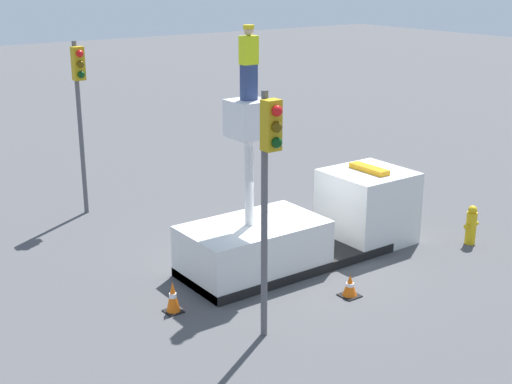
% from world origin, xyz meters
% --- Properties ---
extents(ground_plane, '(120.00, 120.00, 0.00)m').
position_xyz_m(ground_plane, '(0.00, 0.00, 0.00)').
color(ground_plane, '#4C4C4F').
extents(bucket_truck, '(6.89, 2.19, 4.52)m').
position_xyz_m(bucket_truck, '(0.66, 0.00, 0.87)').
color(bucket_truck, black).
rests_on(bucket_truck, ground).
extents(worker, '(0.40, 0.26, 1.75)m').
position_xyz_m(worker, '(-1.23, 0.00, 5.39)').
color(worker, navy).
rests_on(worker, bucket_truck).
extents(traffic_light_pole, '(0.34, 0.57, 5.27)m').
position_xyz_m(traffic_light_pole, '(-2.78, -2.88, 3.73)').
color(traffic_light_pole, '#515156').
rests_on(traffic_light_pole, ground).
extents(traffic_light_across, '(0.34, 0.57, 5.43)m').
position_xyz_m(traffic_light_across, '(-2.67, 6.89, 3.84)').
color(traffic_light_across, '#515156').
rests_on(traffic_light_across, ground).
extents(fire_hydrant, '(0.54, 0.30, 1.14)m').
position_xyz_m(fire_hydrant, '(5.12, -1.92, 0.56)').
color(fire_hydrant, gold).
rests_on(fire_hydrant, ground).
extents(traffic_cone_rear, '(0.40, 0.40, 0.75)m').
position_xyz_m(traffic_cone_rear, '(-3.84, -0.68, 0.36)').
color(traffic_cone_rear, black).
rests_on(traffic_cone_rear, ground).
extents(traffic_cone_curbside, '(0.45, 0.45, 0.55)m').
position_xyz_m(traffic_cone_curbside, '(0.00, -2.43, 0.26)').
color(traffic_cone_curbside, black).
rests_on(traffic_cone_curbside, ground).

